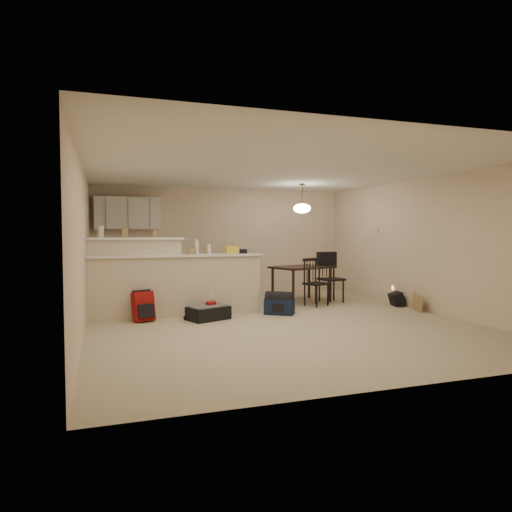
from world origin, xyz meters
name	(u,v)px	position (x,y,z in m)	size (l,w,h in m)	color
room	(275,246)	(0.00, 0.00, 1.25)	(7.00, 7.02, 2.50)	#BFB293
breakfast_bar	(162,282)	(-1.76, 0.98, 0.61)	(3.08, 0.58, 1.39)	beige
upper_cabinets	(128,213)	(-2.20, 3.32, 1.90)	(1.40, 0.34, 0.70)	white
kitchen_counter	(138,279)	(-2.00, 3.19, 0.45)	(1.80, 0.60, 0.90)	white
thermostat	(377,231)	(2.98, 1.55, 1.50)	(0.02, 0.12, 0.12)	beige
jar	(101,232)	(-2.76, 1.12, 1.49)	(0.10, 0.10, 0.20)	silver
cereal_box	(125,233)	(-2.36, 1.12, 1.47)	(0.10, 0.07, 0.16)	#9D7F51
small_box	(155,234)	(-1.85, 1.12, 1.45)	(0.08, 0.06, 0.12)	#9D7F51
bottle_a	(197,247)	(-1.14, 0.90, 1.22)	(0.07, 0.07, 0.26)	silver
bottle_b	(209,249)	(-0.92, 0.90, 1.18)	(0.06, 0.06, 0.18)	silver
bag_lump	(232,250)	(-0.50, 0.90, 1.16)	(0.22, 0.18, 0.14)	#9D7F51
pouch	(243,251)	(-0.28, 0.90, 1.13)	(0.12, 0.10, 0.08)	#9D7F51
extra_item_x	(192,251)	(-1.22, 0.90, 1.14)	(0.12, 0.10, 0.10)	#9D7F51
dining_table	(302,271)	(1.26, 1.70, 0.67)	(1.41, 1.16, 0.76)	black
pendant_lamp	(302,208)	(1.26, 1.70, 1.99)	(0.36, 0.36, 0.62)	brown
dining_chair_near	(316,282)	(1.32, 1.14, 0.48)	(0.42, 0.40, 0.95)	black
dining_chair_far	(331,278)	(1.84, 1.49, 0.52)	(0.45, 0.43, 1.04)	black
suitcase	(208,313)	(-1.05, 0.41, 0.11)	(0.66, 0.43, 0.22)	black
red_backpack	(143,307)	(-2.11, 0.61, 0.24)	(0.33, 0.20, 0.49)	maroon
navy_duffel	(279,307)	(0.28, 0.49, 0.14)	(0.52, 0.28, 0.28)	#111E37
black_daypack	(397,299)	(2.85, 0.61, 0.13)	(0.30, 0.21, 0.27)	black
cardboard_sheet	(417,303)	(2.85, -0.03, 0.15)	(0.40, 0.02, 0.31)	#9D7F51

